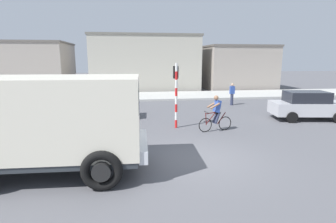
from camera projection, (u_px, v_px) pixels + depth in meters
ground_plane at (199, 159)px, 9.31m from camera, size 120.00×120.00×0.00m
sidewalk_far at (156, 96)px, 24.30m from camera, size 80.00×5.00×0.16m
truck_foreground at (51, 119)px, 7.84m from camera, size 5.52×3.01×2.90m
cyclist at (216, 113)px, 12.68m from camera, size 1.71×0.56×1.72m
traffic_light_pole at (176, 86)px, 13.17m from camera, size 0.24×0.43×3.20m
car_red_near at (99, 104)px, 15.63m from camera, size 4.11×2.09×1.60m
car_white_mid at (308, 105)px, 15.16m from camera, size 4.22×2.34×1.60m
pedestrian_near_kerb at (232, 94)px, 19.86m from camera, size 0.34×0.22×1.62m
building_corner_left at (34, 66)px, 29.70m from camera, size 7.74×7.74×5.17m
building_mid_block at (145, 63)px, 29.54m from camera, size 11.52×6.22×5.87m
building_corner_right at (234, 67)px, 31.69m from camera, size 7.63×7.75×4.85m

